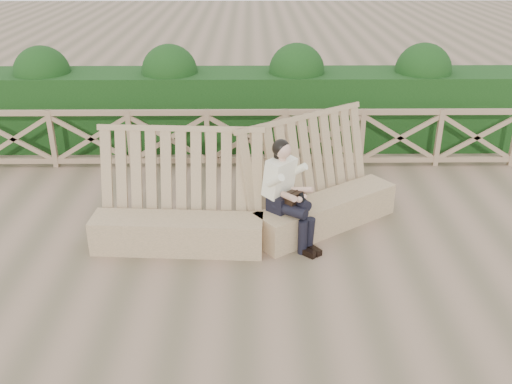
{
  "coord_description": "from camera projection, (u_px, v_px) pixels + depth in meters",
  "views": [
    {
      "loc": [
        0.09,
        -6.47,
        4.11
      ],
      "look_at": [
        0.16,
        0.4,
        0.9
      ],
      "focal_mm": 40.0,
      "sensor_mm": 36.0,
      "label": 1
    }
  ],
  "objects": [
    {
      "name": "ground",
      "position": [
        244.0,
        266.0,
        7.6
      ],
      "size": [
        60.0,
        60.0,
        0.0
      ],
      "primitive_type": "plane",
      "color": "brown",
      "rests_on": "ground"
    },
    {
      "name": "hedge",
      "position": [
        246.0,
        109.0,
        11.54
      ],
      "size": [
        12.0,
        1.2,
        1.5
      ],
      "primitive_type": "cube",
      "color": "black",
      "rests_on": "ground"
    },
    {
      "name": "guardrail",
      "position": [
        246.0,
        138.0,
        10.53
      ],
      "size": [
        10.1,
        0.09,
        1.1
      ],
      "color": "#7E6449",
      "rests_on": "ground"
    },
    {
      "name": "woman",
      "position": [
        287.0,
        190.0,
        7.85
      ],
      "size": [
        0.85,
        0.87,
        1.52
      ],
      "rotation": [
        0.0,
        0.0,
        0.83
      ],
      "color": "black",
      "rests_on": "ground"
    },
    {
      "name": "bench",
      "position": [
        253.0,
        210.0,
        8.19
      ],
      "size": [
        4.44,
        2.02,
        1.62
      ],
      "rotation": [
        0.0,
        0.0,
        0.29
      ],
      "color": "olive",
      "rests_on": "ground"
    }
  ]
}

